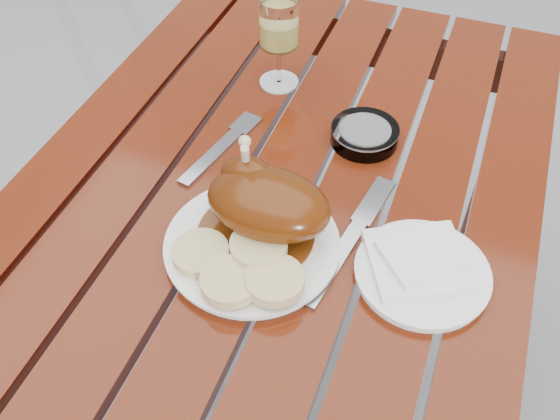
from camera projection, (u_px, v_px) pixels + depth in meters
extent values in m
plane|color=slate|center=(279.00, 397.00, 1.54)|extent=(60.00, 60.00, 0.00)
cube|color=#63240B|center=(279.00, 313.00, 1.26)|extent=(0.80, 1.20, 0.75)
cylinder|color=white|center=(252.00, 246.00, 0.89)|extent=(0.27, 0.27, 0.02)
cylinder|color=#522509|center=(256.00, 234.00, 0.89)|extent=(0.17, 0.17, 0.00)
ellipsoid|color=#572006|center=(268.00, 204.00, 0.87)|extent=(0.18, 0.12, 0.09)
ellipsoid|color=#572006|center=(248.00, 178.00, 0.88)|extent=(0.08, 0.06, 0.07)
cylinder|color=#C6B28C|center=(246.00, 165.00, 0.87)|extent=(0.02, 0.04, 0.09)
cylinder|color=beige|center=(201.00, 254.00, 0.86)|extent=(0.08, 0.08, 0.02)
cylinder|color=beige|center=(230.00, 282.00, 0.82)|extent=(0.08, 0.08, 0.02)
cylinder|color=beige|center=(275.00, 280.00, 0.82)|extent=(0.08, 0.08, 0.02)
cylinder|color=beige|center=(259.00, 246.00, 0.85)|extent=(0.08, 0.08, 0.02)
cylinder|color=#F2E06E|center=(279.00, 43.00, 1.10)|extent=(0.08, 0.08, 0.17)
cylinder|color=white|center=(422.00, 274.00, 0.86)|extent=(0.25, 0.25, 0.02)
cube|color=white|center=(418.00, 260.00, 0.85)|extent=(0.17, 0.17, 0.01)
cylinder|color=#B2B7BC|center=(365.00, 135.00, 1.04)|extent=(0.14, 0.14, 0.03)
cube|color=gray|center=(217.00, 151.00, 1.03)|extent=(0.06, 0.19, 0.01)
cube|color=gray|center=(345.00, 247.00, 0.89)|extent=(0.06, 0.23, 0.01)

